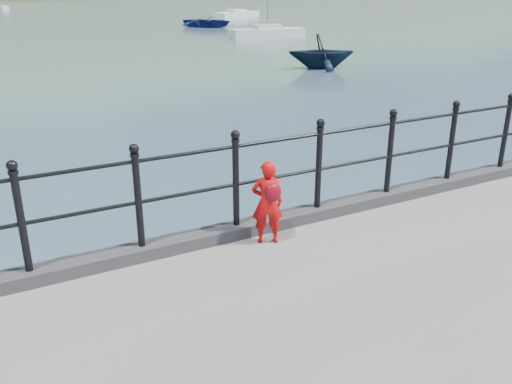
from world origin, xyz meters
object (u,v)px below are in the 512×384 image
sailboat_near (268,33)px  sailboat_far (236,15)px  railing (189,181)px  child (268,202)px  launch_blue (208,22)px  launch_navy (321,51)px

sailboat_near → sailboat_far: bearing=75.8°
railing → sailboat_near: size_ratio=2.23×
child → launch_blue: bearing=-88.4°
child → railing: bearing=2.9°
sailboat_far → launch_navy: bearing=-137.8°
child → sailboat_far: 67.33m
sailboat_near → launch_blue: bearing=95.3°
railing → sailboat_far: size_ratio=1.74×
launch_navy → sailboat_far: size_ratio=0.31×
launch_navy → sailboat_near: (6.10, 16.08, -0.50)m
launch_blue → sailboat_near: size_ratio=0.63×
launch_navy → sailboat_near: bearing=3.0°
launch_blue → sailboat_far: (10.20, 14.05, -0.19)m
child → sailboat_far: bearing=-91.7°
child → sailboat_far: size_ratio=0.10×
launch_blue → sailboat_far: sailboat_far is taller
railing → launch_blue: (20.43, 45.99, -1.29)m
launch_navy → sailboat_near: sailboat_near is taller
child → launch_blue: size_ratio=0.20×
railing → child: railing is taller
sailboat_near → child: bearing=-112.2°
launch_blue → sailboat_far: size_ratio=0.49×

